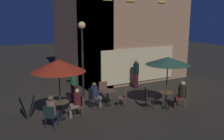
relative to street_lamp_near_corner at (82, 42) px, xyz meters
The scene contains 22 objects.
ground_plane 3.04m from the street_lamp_near_corner, 168.86° to the right, with size 60.00×60.00×0.00m, color #2C2820.
cafe_building 4.31m from the street_lamp_near_corner, 42.66° to the left, with size 7.58×6.72×7.37m.
street_lamp_near_corner is the anchor object (origin of this frame).
menu_sandwich_board 4.11m from the street_lamp_near_corner, 158.63° to the right, with size 0.70×0.64×0.85m.
cafe_table_0 4.90m from the street_lamp_near_corner, 48.64° to the right, with size 0.63×0.63×0.78m.
cafe_table_1 3.73m from the street_lamp_near_corner, 131.28° to the right, with size 0.72×0.72×0.77m.
cafe_table_2 2.94m from the street_lamp_near_corner, 69.07° to the right, with size 0.80×0.80×0.73m.
patio_umbrella_0 4.32m from the street_lamp_near_corner, 48.64° to the right, with size 2.01×2.01×2.41m.
patio_umbrella_1 2.94m from the street_lamp_near_corner, 131.28° to the right, with size 2.14×2.14×2.52m.
cafe_chair_0 4.22m from the street_lamp_near_corner, 54.57° to the right, with size 0.52×0.52×0.97m.
cafe_chair_1 5.58m from the street_lamp_near_corner, 45.85° to the right, with size 0.53×0.53×0.92m.
cafe_chair_2 3.45m from the street_lamp_near_corner, 115.93° to the right, with size 0.46×0.46×0.93m.
cafe_chair_3 4.45m from the street_lamp_near_corner, 131.58° to the right, with size 0.61×0.61×0.91m.
cafe_chair_4 2.63m from the street_lamp_near_corner, 42.12° to the right, with size 0.52×0.52×0.93m.
cafe_chair_5 2.93m from the street_lamp_near_corner, 97.70° to the right, with size 0.44×0.44×0.97m.
cafe_chair_6 3.45m from the street_lamp_near_corner, 60.87° to the right, with size 0.54×0.54×0.86m.
patron_seated_0 5.39m from the street_lamp_near_corner, 46.23° to the right, with size 0.56×0.52×1.30m.
patron_seated_1 3.39m from the street_lamp_near_corner, 119.07° to the right, with size 0.54×0.37×1.24m.
patron_seated_2 4.24m from the street_lamp_near_corner, 131.54° to the right, with size 0.52×0.53×1.28m.
patron_seated_3 2.81m from the street_lamp_near_corner, 93.04° to the right, with size 0.53×0.37×1.25m.
patron_standing_4 4.10m from the street_lamp_near_corner, ahead, with size 0.34×0.34×1.70m.
patron_standing_5 2.24m from the street_lamp_near_corner, 147.68° to the right, with size 0.35×0.35×1.71m.
Camera 1 is at (-3.99, -11.40, 4.08)m, focal length 39.49 mm.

